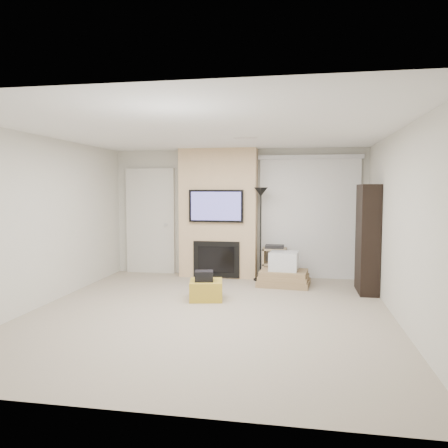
% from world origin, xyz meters
% --- Properties ---
extents(floor, '(5.00, 5.50, 0.00)m').
position_xyz_m(floor, '(0.00, 0.00, 0.00)').
color(floor, '#AD9F8B').
rests_on(floor, ground).
extents(ceiling, '(5.00, 5.50, 0.00)m').
position_xyz_m(ceiling, '(0.00, 0.00, 2.50)').
color(ceiling, white).
rests_on(ceiling, wall_back).
extents(wall_back, '(5.00, 0.00, 2.50)m').
position_xyz_m(wall_back, '(0.00, 2.75, 1.25)').
color(wall_back, silver).
rests_on(wall_back, ground).
extents(wall_front, '(5.00, 0.00, 2.50)m').
position_xyz_m(wall_front, '(0.00, -2.75, 1.25)').
color(wall_front, silver).
rests_on(wall_front, ground).
extents(wall_left, '(0.00, 5.50, 2.50)m').
position_xyz_m(wall_left, '(-2.50, 0.00, 1.25)').
color(wall_left, silver).
rests_on(wall_left, ground).
extents(wall_right, '(0.00, 5.50, 2.50)m').
position_xyz_m(wall_right, '(2.50, 0.00, 1.25)').
color(wall_right, silver).
rests_on(wall_right, ground).
extents(hvac_vent, '(0.35, 0.18, 0.01)m').
position_xyz_m(hvac_vent, '(0.40, 0.80, 2.50)').
color(hvac_vent, silver).
rests_on(hvac_vent, ceiling).
extents(ottoman, '(0.59, 0.59, 0.30)m').
position_xyz_m(ottoman, '(-0.20, 0.73, 0.15)').
color(ottoman, gold).
rests_on(ottoman, floor).
extents(black_bag, '(0.32, 0.27, 0.16)m').
position_xyz_m(black_bag, '(-0.22, 0.68, 0.38)').
color(black_bag, black).
rests_on(black_bag, ottoman).
extents(fireplace_wall, '(1.50, 0.47, 2.50)m').
position_xyz_m(fireplace_wall, '(-0.35, 2.54, 1.24)').
color(fireplace_wall, '#DFBA8A').
rests_on(fireplace_wall, floor).
extents(entry_door, '(1.02, 0.11, 2.14)m').
position_xyz_m(entry_door, '(-1.80, 2.71, 1.05)').
color(entry_door, silver).
rests_on(entry_door, floor).
extents(vertical_blinds, '(1.98, 0.10, 2.37)m').
position_xyz_m(vertical_blinds, '(1.40, 2.70, 1.27)').
color(vertical_blinds, silver).
rests_on(vertical_blinds, floor).
extents(floor_lamp, '(0.26, 0.26, 1.75)m').
position_xyz_m(floor_lamp, '(0.50, 2.32, 1.38)').
color(floor_lamp, black).
rests_on(floor_lamp, floor).
extents(av_stand, '(0.45, 0.38, 0.66)m').
position_xyz_m(av_stand, '(0.76, 2.45, 0.35)').
color(av_stand, tan).
rests_on(av_stand, floor).
extents(box_stack, '(0.96, 0.76, 0.60)m').
position_xyz_m(box_stack, '(0.96, 1.95, 0.23)').
color(box_stack, '#9D7F57').
rests_on(box_stack, floor).
extents(bookshelf, '(0.30, 0.80, 1.80)m').
position_xyz_m(bookshelf, '(2.34, 1.67, 0.90)').
color(bookshelf, black).
rests_on(bookshelf, floor).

